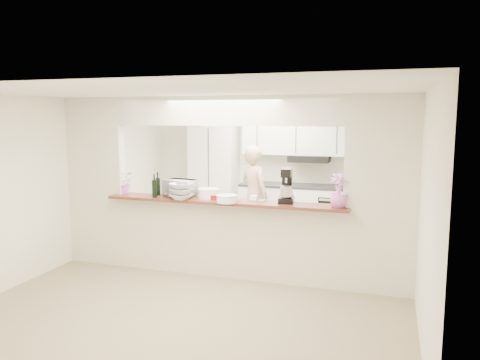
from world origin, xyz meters
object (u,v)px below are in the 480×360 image
at_px(toaster_oven, 180,188).
at_px(stand_mixer, 287,187).
at_px(person, 254,196).
at_px(refrigerator, 384,194).

xyz_separation_m(toaster_oven, stand_mixer, (1.55, 0.02, 0.08)).
bearing_deg(toaster_oven, stand_mixer, 10.49).
distance_m(toaster_oven, person, 1.78).
relative_size(toaster_oven, stand_mixer, 0.95).
distance_m(refrigerator, toaster_oven, 3.80).
distance_m(stand_mixer, person, 1.91).
xyz_separation_m(toaster_oven, person, (0.63, 1.63, -0.35)).
distance_m(refrigerator, person, 2.33).
height_order(stand_mixer, person, person).
bearing_deg(stand_mixer, toaster_oven, -179.43).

